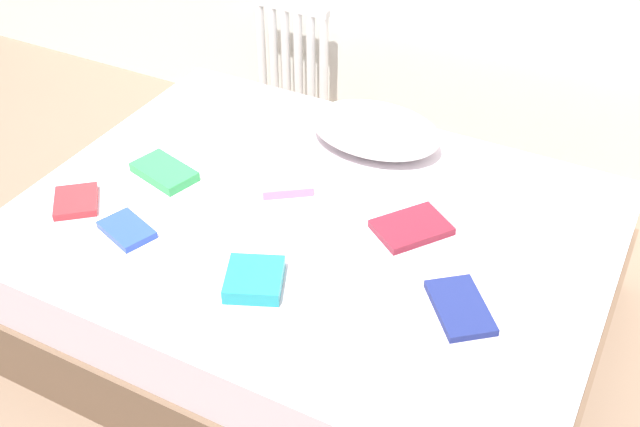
{
  "coord_description": "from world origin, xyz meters",
  "views": [
    {
      "loc": [
        0.96,
        -1.79,
        2.1
      ],
      "look_at": [
        0.0,
        0.05,
        0.48
      ],
      "focal_mm": 42.75,
      "sensor_mm": 36.0,
      "label": 1
    }
  ],
  "objects_px": {
    "pillow": "(375,129)",
    "textbook_blue": "(127,230)",
    "radiator": "(292,59)",
    "textbook_navy": "(460,307)",
    "bed": "(314,272)",
    "textbook_maroon": "(411,228)",
    "textbook_green": "(164,172)",
    "textbook_teal": "(255,280)",
    "textbook_pink": "(285,175)",
    "textbook_red": "(76,201)"
  },
  "relations": [
    {
      "from": "pillow",
      "to": "textbook_pink",
      "type": "xyz_separation_m",
      "value": [
        -0.2,
        -0.35,
        -0.06
      ]
    },
    {
      "from": "radiator",
      "to": "textbook_pink",
      "type": "height_order",
      "value": "radiator"
    },
    {
      "from": "pillow",
      "to": "textbook_teal",
      "type": "distance_m",
      "value": 0.89
    },
    {
      "from": "textbook_blue",
      "to": "textbook_pink",
      "type": "bearing_deg",
      "value": 78.49
    },
    {
      "from": "textbook_pink",
      "to": "radiator",
      "type": "bearing_deg",
      "value": 172.35
    },
    {
      "from": "textbook_teal",
      "to": "textbook_navy",
      "type": "relative_size",
      "value": 0.75
    },
    {
      "from": "textbook_navy",
      "to": "textbook_maroon",
      "type": "distance_m",
      "value": 0.39
    },
    {
      "from": "textbook_teal",
      "to": "textbook_pink",
      "type": "distance_m",
      "value": 0.57
    },
    {
      "from": "bed",
      "to": "textbook_maroon",
      "type": "distance_m",
      "value": 0.43
    },
    {
      "from": "textbook_green",
      "to": "textbook_maroon",
      "type": "height_order",
      "value": "textbook_green"
    },
    {
      "from": "bed",
      "to": "textbook_red",
      "type": "relative_size",
      "value": 11.6
    },
    {
      "from": "textbook_navy",
      "to": "textbook_red",
      "type": "xyz_separation_m",
      "value": [
        -1.35,
        -0.12,
        0.0
      ]
    },
    {
      "from": "textbook_pink",
      "to": "textbook_navy",
      "type": "bearing_deg",
      "value": 30.65
    },
    {
      "from": "textbook_teal",
      "to": "textbook_red",
      "type": "height_order",
      "value": "textbook_teal"
    },
    {
      "from": "textbook_maroon",
      "to": "bed",
      "type": "bearing_deg",
      "value": 140.9
    },
    {
      "from": "textbook_pink",
      "to": "textbook_blue",
      "type": "xyz_separation_m",
      "value": [
        -0.31,
        -0.51,
        -0.0
      ]
    },
    {
      "from": "pillow",
      "to": "textbook_pink",
      "type": "bearing_deg",
      "value": -119.01
    },
    {
      "from": "textbook_green",
      "to": "textbook_red",
      "type": "bearing_deg",
      "value": -105.35
    },
    {
      "from": "bed",
      "to": "textbook_navy",
      "type": "bearing_deg",
      "value": -18.17
    },
    {
      "from": "pillow",
      "to": "textbook_navy",
      "type": "bearing_deg",
      "value": -49.68
    },
    {
      "from": "pillow",
      "to": "textbook_blue",
      "type": "bearing_deg",
      "value": -120.31
    },
    {
      "from": "radiator",
      "to": "textbook_navy",
      "type": "xyz_separation_m",
      "value": [
        1.35,
        -1.39,
        0.12
      ]
    },
    {
      "from": "textbook_pink",
      "to": "textbook_maroon",
      "type": "relative_size",
      "value": 1.02
    },
    {
      "from": "bed",
      "to": "textbook_green",
      "type": "relative_size",
      "value": 8.44
    },
    {
      "from": "textbook_pink",
      "to": "textbook_maroon",
      "type": "height_order",
      "value": "textbook_pink"
    },
    {
      "from": "textbook_blue",
      "to": "textbook_green",
      "type": "bearing_deg",
      "value": 124.87
    },
    {
      "from": "textbook_green",
      "to": "textbook_red",
      "type": "distance_m",
      "value": 0.33
    },
    {
      "from": "textbook_green",
      "to": "textbook_pink",
      "type": "xyz_separation_m",
      "value": [
        0.4,
        0.19,
        -0.0
      ]
    },
    {
      "from": "radiator",
      "to": "textbook_teal",
      "type": "xyz_separation_m",
      "value": [
        0.76,
        -1.58,
        0.14
      ]
    },
    {
      "from": "textbook_teal",
      "to": "textbook_navy",
      "type": "xyz_separation_m",
      "value": [
        0.59,
        0.19,
        -0.01
      ]
    },
    {
      "from": "bed",
      "to": "textbook_green",
      "type": "distance_m",
      "value": 0.65
    },
    {
      "from": "bed",
      "to": "textbook_red",
      "type": "distance_m",
      "value": 0.87
    },
    {
      "from": "textbook_teal",
      "to": "textbook_navy",
      "type": "bearing_deg",
      "value": -5.73
    },
    {
      "from": "radiator",
      "to": "textbook_red",
      "type": "height_order",
      "value": "radiator"
    },
    {
      "from": "textbook_green",
      "to": "textbook_red",
      "type": "xyz_separation_m",
      "value": [
        -0.17,
        -0.28,
        -0.0
      ]
    },
    {
      "from": "textbook_red",
      "to": "textbook_pink",
      "type": "relative_size",
      "value": 0.71
    },
    {
      "from": "textbook_navy",
      "to": "textbook_red",
      "type": "distance_m",
      "value": 1.36
    },
    {
      "from": "radiator",
      "to": "textbook_navy",
      "type": "height_order",
      "value": "radiator"
    },
    {
      "from": "textbook_teal",
      "to": "textbook_red",
      "type": "relative_size",
      "value": 1.05
    },
    {
      "from": "pillow",
      "to": "textbook_pink",
      "type": "relative_size",
      "value": 2.13
    },
    {
      "from": "textbook_red",
      "to": "textbook_blue",
      "type": "distance_m",
      "value": 0.26
    },
    {
      "from": "textbook_teal",
      "to": "textbook_blue",
      "type": "height_order",
      "value": "textbook_teal"
    },
    {
      "from": "textbook_teal",
      "to": "textbook_maroon",
      "type": "xyz_separation_m",
      "value": [
        0.32,
        0.47,
        -0.01
      ]
    },
    {
      "from": "radiator",
      "to": "textbook_pink",
      "type": "xyz_separation_m",
      "value": [
        0.56,
        -1.05,
        0.13
      ]
    },
    {
      "from": "radiator",
      "to": "textbook_maroon",
      "type": "bearing_deg",
      "value": -45.91
    },
    {
      "from": "radiator",
      "to": "textbook_green",
      "type": "relative_size",
      "value": 2.43
    },
    {
      "from": "textbook_navy",
      "to": "textbook_blue",
      "type": "height_order",
      "value": "same"
    },
    {
      "from": "radiator",
      "to": "textbook_teal",
      "type": "bearing_deg",
      "value": -64.36
    },
    {
      "from": "textbook_green",
      "to": "textbook_pink",
      "type": "bearing_deg",
      "value": 40.65
    },
    {
      "from": "textbook_teal",
      "to": "textbook_red",
      "type": "bearing_deg",
      "value": 151.96
    }
  ]
}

